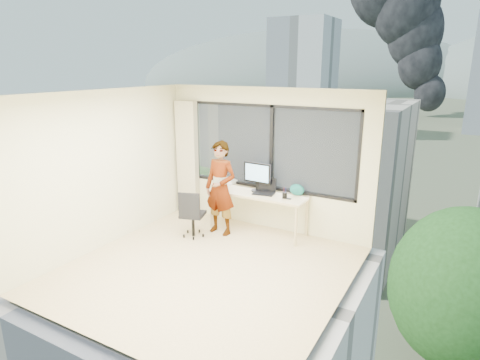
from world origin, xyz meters
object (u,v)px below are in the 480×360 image
Objects in this scene: desk at (258,212)px; person at (220,188)px; chair at (193,213)px; handbag at (297,190)px; laptop at (264,187)px; game_console at (228,181)px; monitor at (257,177)px.

person is at bearing -146.38° from desk.
handbag is at bearing 14.17° from chair.
chair is at bearing -153.51° from laptop.
person is 0.78m from laptop.
laptop reaches higher than desk.
chair reaches higher than game_console.
desk is 0.84m from handbag.
chair is at bearing -77.58° from game_console.
desk is 5.87× the size of game_console.
handbag is (0.66, 0.21, 0.48)m from desk.
monitor is at bearing 27.56° from chair.
person is 6.40× the size of handbag.
desk is at bearing 37.63° from person.
game_console is at bearing 169.97° from monitor.
monitor reaches higher than chair.
laptop is at bearing 32.62° from person.
person is (0.35, 0.38, 0.41)m from chair.
laptop reaches higher than chair.
desk is 0.94m from game_console.
person is at bearing -161.18° from laptop.
monitor is 0.79m from game_console.
monitor is (-0.06, 0.08, 0.64)m from desk.
game_console reaches higher than desk.
handbag is (1.57, 0.96, 0.41)m from chair.
desk is at bearing 0.52° from game_console.
chair reaches higher than desk.
chair is 1.32m from monitor.
laptop is 1.49× the size of handbag.
game_console is 0.78× the size of laptop.
desk is at bearing -165.81° from handbag.
desk is 0.65m from monitor.
chair is 1.64× the size of monitor.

